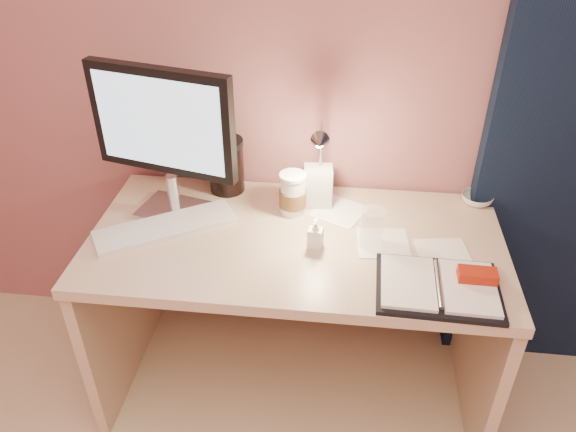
# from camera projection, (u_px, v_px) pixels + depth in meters

# --- Properties ---
(desk) EXTENTS (1.40, 0.70, 0.73)m
(desk) POSITION_uv_depth(u_px,v_px,m) (297.00, 275.00, 2.08)
(desk) COLOR tan
(desk) RESTS_ON ground
(monitor) EXTENTS (0.50, 0.23, 0.54)m
(monitor) POSITION_uv_depth(u_px,v_px,m) (165.00, 131.00, 1.84)
(monitor) COLOR silver
(monitor) RESTS_ON desk
(keyboard) EXTENTS (0.48, 0.37, 0.02)m
(keyboard) POSITION_uv_depth(u_px,v_px,m) (166.00, 227.00, 1.93)
(keyboard) COLOR white
(keyboard) RESTS_ON desk
(planner) EXTENTS (0.37, 0.28, 0.06)m
(planner) POSITION_uv_depth(u_px,v_px,m) (441.00, 286.00, 1.67)
(planner) COLOR black
(planner) RESTS_ON desk
(paper_a) EXTENTS (0.18, 0.18, 0.00)m
(paper_a) POSITION_uv_depth(u_px,v_px,m) (383.00, 243.00, 1.87)
(paper_a) COLOR white
(paper_a) RESTS_ON desk
(paper_b) EXTENTS (0.19, 0.19, 0.00)m
(paper_b) POSITION_uv_depth(u_px,v_px,m) (444.00, 254.00, 1.82)
(paper_b) COLOR white
(paper_b) RESTS_ON desk
(paper_c) EXTENTS (0.23, 0.23, 0.00)m
(paper_c) POSITION_uv_depth(u_px,v_px,m) (339.00, 211.00, 2.03)
(paper_c) COLOR white
(paper_c) RESTS_ON desk
(coffee_cup) EXTENTS (0.10, 0.10, 0.16)m
(coffee_cup) POSITION_uv_depth(u_px,v_px,m) (293.00, 195.00, 1.98)
(coffee_cup) COLOR white
(coffee_cup) RESTS_ON desk
(clear_cup) EXTENTS (0.08, 0.08, 0.14)m
(clear_cup) POSITION_uv_depth(u_px,v_px,m) (373.00, 228.00, 1.82)
(clear_cup) COLOR white
(clear_cup) RESTS_ON desk
(bowl) EXTENTS (0.15, 0.15, 0.04)m
(bowl) POSITION_uv_depth(u_px,v_px,m) (477.00, 199.00, 2.07)
(bowl) COLOR silver
(bowl) RESTS_ON desk
(lotion_bottle) EXTENTS (0.05, 0.05, 0.11)m
(lotion_bottle) POSITION_uv_depth(u_px,v_px,m) (315.00, 233.00, 1.83)
(lotion_bottle) COLOR white
(lotion_bottle) RESTS_ON desk
(dark_jar) EXTENTS (0.13, 0.13, 0.19)m
(dark_jar) POSITION_uv_depth(u_px,v_px,m) (226.00, 168.00, 2.11)
(dark_jar) COLOR black
(dark_jar) RESTS_ON desk
(product_box) EXTENTS (0.11, 0.09, 0.15)m
(product_box) POSITION_uv_depth(u_px,v_px,m) (318.00, 186.00, 2.03)
(product_box) COLOR #BCBCB7
(product_box) RESTS_ON desk
(desk_lamp) EXTENTS (0.08, 0.21, 0.34)m
(desk_lamp) POSITION_uv_depth(u_px,v_px,m) (319.00, 162.00, 1.89)
(desk_lamp) COLOR silver
(desk_lamp) RESTS_ON desk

